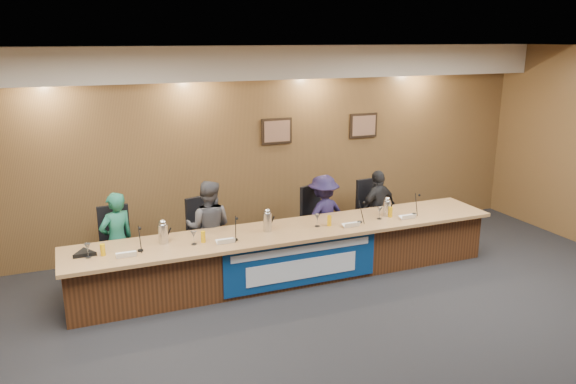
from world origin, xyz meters
name	(u,v)px	position (x,y,z in m)	size (l,w,h in m)	color
floor	(377,365)	(0.00, 0.00, 0.00)	(10.00, 10.00, 0.00)	black
ceiling	(392,51)	(0.00, 0.00, 3.20)	(10.00, 8.00, 0.04)	silver
wall_back	(253,148)	(0.00, 4.00, 1.60)	(10.00, 0.04, 3.20)	brown
soffit	(257,62)	(0.00, 3.75, 2.95)	(10.00, 0.50, 0.50)	beige
dais_body	(290,255)	(0.00, 2.40, 0.35)	(6.00, 0.80, 0.70)	#462512
dais_top	(292,231)	(0.00, 2.35, 0.72)	(6.10, 0.95, 0.05)	#A37546
banner	(302,263)	(0.00, 1.99, 0.38)	(2.20, 0.02, 0.65)	navy
banner_text_upper	(303,250)	(0.00, 1.97, 0.58)	(2.00, 0.01, 0.10)	silver
banner_text_lower	(303,269)	(0.00, 1.97, 0.30)	(1.60, 0.01, 0.28)	silver
wall_photo_left	(277,131)	(0.40, 3.97, 1.85)	(0.52, 0.04, 0.42)	black
wall_photo_right	(363,125)	(2.00, 3.97, 1.85)	(0.52, 0.04, 0.42)	black
panelist_a	(117,240)	(-2.28, 3.01, 0.67)	(0.49, 0.32, 1.34)	#195E46
panelist_b	(209,228)	(-1.01, 3.01, 0.69)	(0.67, 0.52, 1.38)	#47464B
panelist_c	(323,216)	(0.80, 3.01, 0.65)	(0.84, 0.48, 1.29)	#1B1537
panelist_d	(378,209)	(1.77, 3.01, 0.64)	(0.75, 0.31, 1.28)	black
office_chair_a	(117,251)	(-2.28, 3.11, 0.48)	(0.48, 0.48, 0.08)	black
office_chair_b	(208,239)	(-1.01, 3.11, 0.48)	(0.48, 0.48, 0.08)	black
office_chair_c	(320,224)	(0.80, 3.11, 0.48)	(0.48, 0.48, 0.08)	black
office_chair_d	(374,217)	(1.77, 3.11, 0.48)	(0.48, 0.48, 0.08)	black
nameplate_a	(127,254)	(-2.25, 2.12, 0.80)	(0.24, 0.06, 0.09)	white
microphone_a	(140,250)	(-2.07, 2.28, 0.76)	(0.07, 0.07, 0.02)	black
juice_glass_a	(103,250)	(-2.51, 2.30, 0.82)	(0.06, 0.06, 0.15)	#E0A50B
water_glass_a	(88,251)	(-2.68, 2.30, 0.84)	(0.08, 0.08, 0.18)	silver
nameplate_b	(226,241)	(-1.01, 2.12, 0.80)	(0.24, 0.06, 0.09)	white
microphone_b	(235,240)	(-0.86, 2.21, 0.76)	(0.07, 0.07, 0.02)	black
juice_glass_b	(203,237)	(-1.27, 2.30, 0.82)	(0.06, 0.06, 0.15)	#E0A50B
water_glass_b	(194,238)	(-1.40, 2.26, 0.84)	(0.08, 0.08, 0.18)	silver
nameplate_c	(352,224)	(0.80, 2.09, 0.80)	(0.24, 0.06, 0.09)	white
microphone_c	(360,222)	(1.01, 2.24, 0.76)	(0.07, 0.07, 0.02)	black
juice_glass_c	(329,221)	(0.54, 2.28, 0.82)	(0.06, 0.06, 0.15)	#E0A50B
water_glass_c	(317,220)	(0.37, 2.31, 0.84)	(0.08, 0.08, 0.18)	silver
nameplate_d	(409,216)	(1.74, 2.10, 0.80)	(0.24, 0.06, 0.09)	white
microphone_d	(414,214)	(1.95, 2.26, 0.76)	(0.07, 0.07, 0.02)	black
juice_glass_d	(390,212)	(1.56, 2.30, 0.82)	(0.06, 0.06, 0.15)	#E0A50B
water_glass_d	(380,213)	(1.35, 2.27, 0.84)	(0.08, 0.08, 0.18)	silver
carafe_left	(163,234)	(-1.75, 2.45, 0.88)	(0.13, 0.13, 0.26)	silver
carafe_mid	(267,222)	(-0.34, 2.39, 0.88)	(0.12, 0.12, 0.26)	silver
carafe_right	(387,208)	(1.54, 2.37, 0.87)	(0.12, 0.12, 0.23)	silver
speakerphone	(85,253)	(-2.72, 2.40, 0.78)	(0.32, 0.32, 0.05)	black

